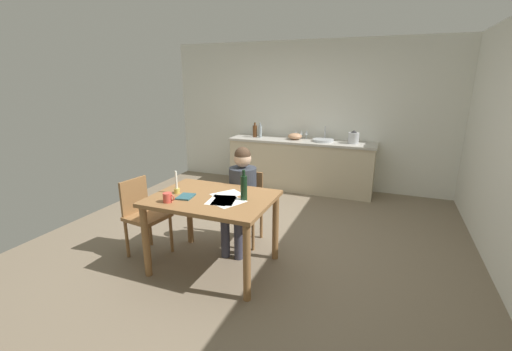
{
  "coord_description": "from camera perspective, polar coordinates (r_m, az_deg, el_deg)",
  "views": [
    {
      "loc": [
        1.43,
        -3.57,
        1.94
      ],
      "look_at": [
        0.03,
        -0.02,
        0.85
      ],
      "focal_mm": 23.74,
      "sensor_mm": 36.0,
      "label": 1
    }
  ],
  "objects": [
    {
      "name": "paper_letter",
      "position": [
        3.5,
        -4.94,
        -3.17
      ],
      "size": [
        0.34,
        0.36,
        0.0
      ],
      "primitive_type": "cube",
      "rotation": [
        0.0,
        0.0,
        -0.6
      ],
      "color": "white",
      "rests_on": "dining_table"
    },
    {
      "name": "wine_bottle_on_table",
      "position": [
        3.3,
        -2.07,
        -1.99
      ],
      "size": [
        0.07,
        0.07,
        0.3
      ],
      "color": "black",
      "rests_on": "dining_table"
    },
    {
      "name": "paper_envelope",
      "position": [
        3.28,
        -4.51,
        -4.52
      ],
      "size": [
        0.32,
        0.36,
        0.0
      ],
      "primitive_type": "cube",
      "rotation": [
        0.0,
        0.0,
        -0.44
      ],
      "color": "white",
      "rests_on": "dining_table"
    },
    {
      "name": "wine_glass_by_kettle",
      "position": [
        6.21,
        7.64,
        7.19
      ],
      "size": [
        0.07,
        0.07,
        0.15
      ],
      "color": "silver",
      "rests_on": "kitchen_counter"
    },
    {
      "name": "bottle_oil",
      "position": [
        6.31,
        -0.19,
        7.52
      ],
      "size": [
        0.08,
        0.08,
        0.27
      ],
      "color": "#593319",
      "rests_on": "kitchen_counter"
    },
    {
      "name": "person_seated",
      "position": [
        3.93,
        -2.53,
        -2.76
      ],
      "size": [
        0.34,
        0.61,
        1.19
      ],
      "color": "#333842",
      "rests_on": "ground"
    },
    {
      "name": "wine_glass_back_left",
      "position": [
        6.23,
        6.74,
        7.26
      ],
      "size": [
        0.07,
        0.07,
        0.15
      ],
      "color": "silver",
      "rests_on": "kitchen_counter"
    },
    {
      "name": "sink_unit",
      "position": [
        5.99,
        11.23,
        5.88
      ],
      "size": [
        0.36,
        0.36,
        0.24
      ],
      "color": "#B2B7BC",
      "rests_on": "kitchen_counter"
    },
    {
      "name": "candlestick",
      "position": [
        3.61,
        -13.23,
        -1.92
      ],
      "size": [
        0.06,
        0.06,
        0.24
      ],
      "color": "gold",
      "rests_on": "dining_table"
    },
    {
      "name": "chair_at_table",
      "position": [
        4.13,
        -1.78,
        -4.82
      ],
      "size": [
        0.43,
        0.43,
        0.85
      ],
      "color": "olive",
      "rests_on": "ground"
    },
    {
      "name": "paper_receipt",
      "position": [
        3.34,
        -6.17,
        -4.15
      ],
      "size": [
        0.25,
        0.32,
        0.0
      ],
      "primitive_type": "cube",
      "rotation": [
        0.0,
        0.0,
        0.13
      ],
      "color": "white",
      "rests_on": "dining_table"
    },
    {
      "name": "dining_table",
      "position": [
        3.5,
        -7.31,
        -5.37
      ],
      "size": [
        1.22,
        0.92,
        0.79
      ],
      "color": "olive",
      "rests_on": "ground"
    },
    {
      "name": "bottle_vinegar",
      "position": [
        6.28,
        0.72,
        7.49
      ],
      "size": [
        0.06,
        0.06,
        0.27
      ],
      "color": "#8C999E",
      "rests_on": "kitchen_counter"
    },
    {
      "name": "wine_glass_near_sink",
      "position": [
        6.18,
        8.51,
        7.12
      ],
      "size": [
        0.07,
        0.07,
        0.15
      ],
      "color": "silver",
      "rests_on": "kitchen_counter"
    },
    {
      "name": "coffee_mug",
      "position": [
        3.37,
        -14.65,
        -3.62
      ],
      "size": [
        0.12,
        0.09,
        0.09
      ],
      "color": "#D84C3F",
      "rests_on": "dining_table"
    },
    {
      "name": "book_magazine",
      "position": [
        3.48,
        -11.76,
        -3.5
      ],
      "size": [
        0.17,
        0.21,
        0.02
      ],
      "primitive_type": "cube",
      "rotation": [
        0.0,
        0.0,
        0.15
      ],
      "color": "#2B5761",
      "rests_on": "dining_table"
    },
    {
      "name": "paper_bill",
      "position": [
        3.34,
        -5.37,
        -4.17
      ],
      "size": [
        0.27,
        0.34,
        0.0
      ],
      "primitive_type": "cube",
      "rotation": [
        0.0,
        0.0,
        0.23
      ],
      "color": "white",
      "rests_on": "dining_table"
    },
    {
      "name": "chair_side_empty",
      "position": [
        4.01,
        -18.44,
        -6.08
      ],
      "size": [
        0.45,
        0.45,
        0.87
      ],
      "color": "olive",
      "rests_on": "ground"
    },
    {
      "name": "stovetop_kettle",
      "position": [
        5.91,
        16.11,
        6.17
      ],
      "size": [
        0.18,
        0.18,
        0.22
      ],
      "color": "#B7BABF",
      "rests_on": "kitchen_counter"
    },
    {
      "name": "ground_plane",
      "position": [
        4.31,
        -0.23,
        -11.06
      ],
      "size": [
        5.2,
        5.2,
        0.04
      ],
      "primitive_type": "cube",
      "color": "#7A6B56"
    },
    {
      "name": "mixing_bowl",
      "position": [
        6.1,
        6.57,
        6.58
      ],
      "size": [
        0.25,
        0.25,
        0.11
      ],
      "primitive_type": "ellipsoid",
      "color": "tan",
      "rests_on": "kitchen_counter"
    },
    {
      "name": "wall_back",
      "position": [
        6.36,
        8.62,
        10.01
      ],
      "size": [
        5.2,
        0.12,
        2.6
      ],
      "primitive_type": "cube",
      "color": "silver",
      "rests_on": "ground"
    },
    {
      "name": "kitchen_counter",
      "position": [
        6.16,
        7.52,
        1.85
      ],
      "size": [
        2.57,
        0.64,
        0.9
      ],
      "color": "beige",
      "rests_on": "ground"
    }
  ]
}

